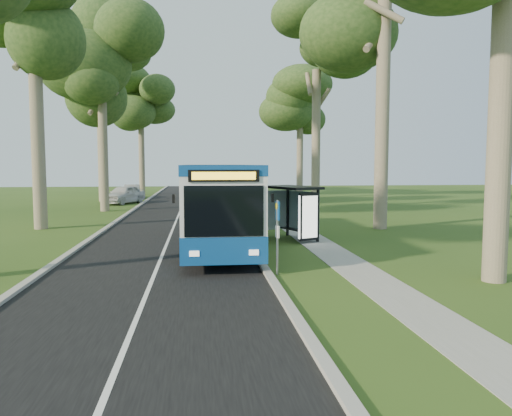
{
  "coord_description": "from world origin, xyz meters",
  "views": [
    {
      "loc": [
        -2.09,
        -19.53,
        3.42
      ],
      "look_at": [
        0.28,
        1.19,
        1.6
      ],
      "focal_mm": 35.0,
      "sensor_mm": 36.0,
      "label": 1
    }
  ],
  "objects_px": {
    "bus_shelter": "(296,203)",
    "litter_bin": "(253,218)",
    "car_white": "(124,194)",
    "bus": "(217,203)",
    "car_silver": "(132,192)",
    "bus_stop_sign": "(277,228)"
  },
  "relations": [
    {
      "from": "litter_bin",
      "to": "car_silver",
      "type": "relative_size",
      "value": 0.21
    },
    {
      "from": "bus",
      "to": "litter_bin",
      "type": "relative_size",
      "value": 14.21
    },
    {
      "from": "bus",
      "to": "bus_shelter",
      "type": "distance_m",
      "value": 3.61
    },
    {
      "from": "bus_stop_sign",
      "to": "bus_shelter",
      "type": "distance_m",
      "value": 7.04
    },
    {
      "from": "bus_stop_sign",
      "to": "car_white",
      "type": "distance_m",
      "value": 30.71
    },
    {
      "from": "car_white",
      "to": "bus",
      "type": "bearing_deg",
      "value": -48.14
    },
    {
      "from": "bus",
      "to": "bus_shelter",
      "type": "xyz_separation_m",
      "value": [
        3.57,
        0.52,
        -0.05
      ]
    },
    {
      "from": "bus",
      "to": "bus_shelter",
      "type": "bearing_deg",
      "value": 8.4
    },
    {
      "from": "car_silver",
      "to": "car_white",
      "type": "bearing_deg",
      "value": -93.11
    },
    {
      "from": "bus",
      "to": "car_white",
      "type": "bearing_deg",
      "value": 107.63
    },
    {
      "from": "car_white",
      "to": "car_silver",
      "type": "bearing_deg",
      "value": 115.95
    },
    {
      "from": "litter_bin",
      "to": "car_white",
      "type": "distance_m",
      "value": 19.65
    },
    {
      "from": "bus_shelter",
      "to": "litter_bin",
      "type": "xyz_separation_m",
      "value": [
        -1.35,
        5.44,
        -1.26
      ]
    },
    {
      "from": "bus_stop_sign",
      "to": "car_silver",
      "type": "distance_m",
      "value": 37.48
    },
    {
      "from": "bus_stop_sign",
      "to": "car_white",
      "type": "relative_size",
      "value": 0.49
    },
    {
      "from": "bus",
      "to": "car_silver",
      "type": "distance_m",
      "value": 31.04
    },
    {
      "from": "bus_shelter",
      "to": "car_silver",
      "type": "xyz_separation_m",
      "value": [
        -11.09,
        29.57,
        -1.02
      ]
    },
    {
      "from": "bus_shelter",
      "to": "car_silver",
      "type": "distance_m",
      "value": 31.6
    },
    {
      "from": "car_white",
      "to": "bus_stop_sign",
      "type": "bearing_deg",
      "value": -48.73
    },
    {
      "from": "litter_bin",
      "to": "car_silver",
      "type": "xyz_separation_m",
      "value": [
        -9.74,
        24.13,
        0.24
      ]
    },
    {
      "from": "bus_stop_sign",
      "to": "bus_shelter",
      "type": "xyz_separation_m",
      "value": [
        1.93,
        6.76,
        0.25
      ]
    },
    {
      "from": "bus_stop_sign",
      "to": "bus",
      "type": "bearing_deg",
      "value": 95.61
    }
  ]
}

